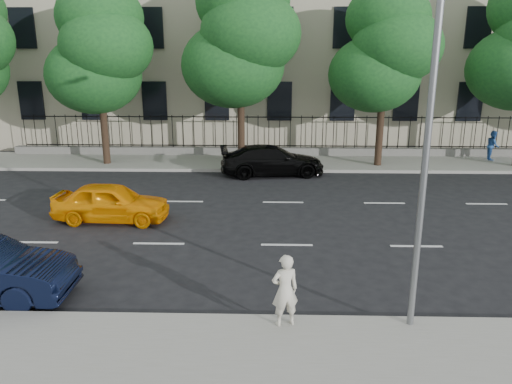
# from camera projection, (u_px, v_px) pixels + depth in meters

# --- Properties ---
(ground) EXTENTS (120.00, 120.00, 0.00)m
(ground) POSITION_uv_depth(u_px,v_px,m) (290.00, 281.00, 13.08)
(ground) COLOR black
(ground) RESTS_ON ground
(near_sidewalk) EXTENTS (60.00, 4.00, 0.15)m
(near_sidewalk) POSITION_uv_depth(u_px,v_px,m) (298.00, 374.00, 9.21)
(near_sidewalk) COLOR gray
(near_sidewalk) RESTS_ON ground
(far_sidewalk) EXTENTS (60.00, 4.00, 0.15)m
(far_sidewalk) POSITION_uv_depth(u_px,v_px,m) (280.00, 162.00, 26.51)
(far_sidewalk) COLOR gray
(far_sidewalk) RESTS_ON ground
(lane_markings) EXTENTS (49.60, 4.62, 0.01)m
(lane_markings) POSITION_uv_depth(u_px,v_px,m) (285.00, 221.00, 17.64)
(lane_markings) COLOR silver
(lane_markings) RESTS_ON ground
(iron_fence) EXTENTS (30.00, 0.50, 2.20)m
(iron_fence) POSITION_uv_depth(u_px,v_px,m) (279.00, 146.00, 27.99)
(iron_fence) COLOR slate
(iron_fence) RESTS_ON far_sidewalk
(street_light) EXTENTS (0.25, 3.32, 8.05)m
(street_light) POSITION_uv_depth(u_px,v_px,m) (424.00, 86.00, 9.90)
(street_light) COLOR slate
(street_light) RESTS_ON near_sidewalk
(tree_b) EXTENTS (5.53, 5.12, 8.97)m
(tree_b) POSITION_uv_depth(u_px,v_px,m) (100.00, 50.00, 24.55)
(tree_b) COLOR #382619
(tree_b) RESTS_ON far_sidewalk
(tree_c) EXTENTS (5.89, 5.50, 9.80)m
(tree_c) POSITION_uv_depth(u_px,v_px,m) (241.00, 37.00, 24.21)
(tree_c) COLOR #382619
(tree_c) RESTS_ON far_sidewalk
(tree_d) EXTENTS (5.34, 4.94, 8.84)m
(tree_d) POSITION_uv_depth(u_px,v_px,m) (385.00, 50.00, 24.18)
(tree_d) COLOR #382619
(tree_d) RESTS_ON far_sidewalk
(yellow_taxi) EXTENTS (4.09, 1.80, 1.37)m
(yellow_taxi) POSITION_uv_depth(u_px,v_px,m) (111.00, 202.00, 17.50)
(yellow_taxi) COLOR #FF9807
(yellow_taxi) RESTS_ON ground
(black_sedan) EXTENTS (5.18, 2.63, 1.44)m
(black_sedan) POSITION_uv_depth(u_px,v_px,m) (272.00, 160.00, 23.94)
(black_sedan) COLOR black
(black_sedan) RESTS_ON ground
(woman_near) EXTENTS (0.67, 0.54, 1.61)m
(woman_near) POSITION_uv_depth(u_px,v_px,m) (285.00, 290.00, 10.51)
(woman_near) COLOR beige
(woman_near) RESTS_ON near_sidewalk
(pedestrian_far) EXTENTS (0.75, 0.88, 1.57)m
(pedestrian_far) POSITION_uv_depth(u_px,v_px,m) (493.00, 145.00, 26.57)
(pedestrian_far) COLOR #275199
(pedestrian_far) RESTS_ON far_sidewalk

